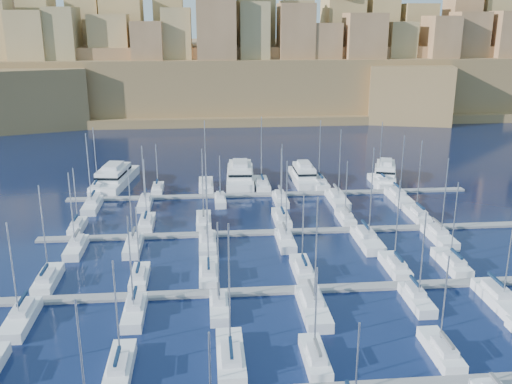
{
  "coord_description": "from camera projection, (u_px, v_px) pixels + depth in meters",
  "views": [
    {
      "loc": [
        -13.4,
        -81.72,
        35.76
      ],
      "look_at": [
        -5.43,
        6.0,
        8.8
      ],
      "focal_mm": 40.0,
      "sensor_mm": 36.0,
      "label": 1
    }
  ],
  "objects": [
    {
      "name": "pontoon_far",
      "position": [
        270.0,
        194.0,
        119.86
      ],
      "size": [
        84.0,
        2.0,
        0.4
      ],
      "primitive_type": "cube",
      "color": "slate",
      "rests_on": "ground"
    },
    {
      "name": "sailboat_28",
      "position": [
        346.0,
        218.0,
        104.39
      ],
      "size": [
        2.36,
        7.87,
        11.59
      ],
      "color": "white",
      "rests_on": "ground"
    },
    {
      "name": "sailboat_4",
      "position": [
        441.0,
        350.0,
        62.69
      ],
      "size": [
        2.49,
        8.31,
        12.07
      ],
      "color": "white",
      "rests_on": "ground"
    },
    {
      "name": "sailboat_32",
      "position": [
        208.0,
        243.0,
        92.39
      ],
      "size": [
        2.75,
        9.16,
        12.92
      ],
      "color": "white",
      "rests_on": "ground"
    },
    {
      "name": "sailboat_21",
      "position": [
        313.0,
        307.0,
        71.97
      ],
      "size": [
        3.12,
        10.41,
        15.88
      ],
      "color": "white",
      "rests_on": "ground"
    },
    {
      "name": "motor_yacht_d",
      "position": [
        385.0,
        173.0,
        130.45
      ],
      "size": [
        9.3,
        16.45,
        5.25
      ],
      "color": "white",
      "rests_on": "ground"
    },
    {
      "name": "sailboat_2",
      "position": [
        231.0,
        357.0,
        61.41
      ],
      "size": [
        2.96,
        9.87,
        16.16
      ],
      "color": "white",
      "rests_on": "ground"
    },
    {
      "name": "sailboat_40",
      "position": [
        319.0,
        183.0,
        126.3
      ],
      "size": [
        3.0,
        10.02,
        14.96
      ],
      "color": "white",
      "rests_on": "ground"
    },
    {
      "name": "sailboat_42",
      "position": [
        92.0,
        205.0,
        111.29
      ],
      "size": [
        2.82,
        9.39,
        15.38
      ],
      "color": "white",
      "rests_on": "ground"
    },
    {
      "name": "sailboat_41",
      "position": [
        379.0,
        181.0,
        127.36
      ],
      "size": [
        2.92,
        9.74,
        14.36
      ],
      "color": "white",
      "rests_on": "ground"
    },
    {
      "name": "sailboat_46",
      "position": [
        337.0,
        199.0,
        115.01
      ],
      "size": [
        3.13,
        10.44,
        15.45
      ],
      "color": "white",
      "rests_on": "ground"
    },
    {
      "name": "sailboat_1",
      "position": [
        120.0,
        366.0,
        59.8
      ],
      "size": [
        2.57,
        8.57,
        12.86
      ],
      "color": "white",
      "rests_on": "ground"
    },
    {
      "name": "sailboat_44",
      "position": [
        220.0,
        200.0,
        114.46
      ],
      "size": [
        2.19,
        7.3,
        10.29
      ],
      "color": "white",
      "rests_on": "ground"
    },
    {
      "name": "sailboat_43",
      "position": [
        145.0,
        203.0,
        112.66
      ],
      "size": [
        2.51,
        8.36,
        12.68
      ],
      "color": "white",
      "rests_on": "ground"
    },
    {
      "name": "sailboat_36",
      "position": [
        97.0,
        189.0,
        121.63
      ],
      "size": [
        2.68,
        8.94,
        14.31
      ],
      "color": "white",
      "rests_on": "ground"
    },
    {
      "name": "sailboat_25",
      "position": [
        147.0,
        223.0,
        101.57
      ],
      "size": [
        2.56,
        8.53,
        12.59
      ],
      "color": "white",
      "rests_on": "ground"
    },
    {
      "name": "sailboat_47",
      "position": [
        399.0,
        197.0,
        116.23
      ],
      "size": [
        3.06,
        10.2,
        14.0
      ],
      "color": "white",
      "rests_on": "ground"
    },
    {
      "name": "sailboat_27",
      "position": [
        282.0,
        218.0,
        103.9
      ],
      "size": [
        2.71,
        9.03,
        14.8
      ],
      "color": "white",
      "rests_on": "ground"
    },
    {
      "name": "sailboat_23",
      "position": [
        500.0,
        299.0,
        74.01
      ],
      "size": [
        3.18,
        10.6,
        16.61
      ],
      "color": "white",
      "rests_on": "ground"
    },
    {
      "name": "sailboat_39",
      "position": [
        262.0,
        184.0,
        125.31
      ],
      "size": [
        3.08,
        10.27,
        15.9
      ],
      "color": "white",
      "rests_on": "ground"
    },
    {
      "name": "sailboat_14",
      "position": [
        209.0,
        272.0,
        81.82
      ],
      "size": [
        2.73,
        9.1,
        15.39
      ],
      "color": "white",
      "rests_on": "ground"
    },
    {
      "name": "sailboat_12",
      "position": [
        48.0,
        279.0,
        79.73
      ],
      "size": [
        2.64,
        8.8,
        14.61
      ],
      "color": "white",
      "rests_on": "ground"
    },
    {
      "name": "sailboat_37",
      "position": [
        158.0,
        189.0,
        122.09
      ],
      "size": [
        2.26,
        7.52,
        10.67
      ],
      "color": "white",
      "rests_on": "ground"
    },
    {
      "name": "sailboat_20",
      "position": [
        219.0,
        307.0,
        72.18
      ],
      "size": [
        2.34,
        7.8,
        12.58
      ],
      "color": "white",
      "rests_on": "ground"
    },
    {
      "name": "sailboat_17",
      "position": [
        452.0,
        263.0,
        85.08
      ],
      "size": [
        2.81,
        9.37,
        13.4
      ],
      "color": "white",
      "rests_on": "ground"
    },
    {
      "name": "sailboat_38",
      "position": [
        206.0,
        185.0,
        124.24
      ],
      "size": [
        3.07,
        10.23,
        15.24
      ],
      "color": "white",
      "rests_on": "ground"
    },
    {
      "name": "motor_yacht_a",
      "position": [
        115.0,
        177.0,
        127.06
      ],
      "size": [
        8.77,
        20.63,
        5.25
      ],
      "color": "white",
      "rests_on": "ground"
    },
    {
      "name": "sailboat_24",
      "position": [
        78.0,
        226.0,
        100.04
      ],
      "size": [
        2.23,
        7.45,
        11.47
      ],
      "color": "white",
      "rests_on": "ground"
    },
    {
      "name": "sailboat_22",
      "position": [
        417.0,
        299.0,
        74.23
      ],
      "size": [
        2.46,
        8.19,
        13.09
      ],
      "color": "white",
      "rests_on": "ground"
    },
    {
      "name": "sailboat_45",
      "position": [
        280.0,
        199.0,
        115.01
      ],
      "size": [
        2.51,
        8.35,
        11.65
      ],
      "color": "white",
      "rests_on": "ground"
    },
    {
      "name": "sailboat_16",
      "position": [
        395.0,
        266.0,
        83.98
      ],
      "size": [
        2.59,
        8.63,
        14.04
      ],
      "color": "white",
      "rests_on": "ground"
    },
    {
      "name": "fortified_city",
      "position": [
        236.0,
        72.0,
        232.97
      ],
      "size": [
        460.0,
        108.95,
        59.52
      ],
      "color": "brown",
      "rests_on": "ground"
    },
    {
      "name": "sailboat_19",
      "position": [
        135.0,
        311.0,
        70.99
      ],
      "size": [
        2.52,
        8.4,
        13.82
      ],
      "color": "white",
      "rests_on": "ground"
    },
    {
      "name": "motor_yacht_b",
      "position": [
        240.0,
        174.0,
        129.4
      ],
      "size": [
        7.1,
        20.09,
        5.25
      ],
      "color": "white",
      "rests_on": "ground"
    },
    {
      "name": "motor_yacht_c",
      "position": [
        304.0,
        175.0,
        128.61
      ],
      "size": [
        4.68,
        15.39,
        5.25
      ],
      "color": "white",
      "rests_on": "ground"
    },
    {
      "name": "sailboat_3",
      "position": [
        315.0,
        358.0,
        61.33
      ],
      "size": [
        2.4,
        8.0,
        11.41
      ],
      "color": "white",
      "rests_on": "ground"
    },
    {
      "name": "sailboat_13",
      "position": [
        140.0,
        277.0,
        80.44
      ],
      "size": [
        2.38,
        7.94,
        11.3
      ],
      "color": "white",
      "rests_on": "ground"
    },
    {
      "name": "pontoon_mid_far",
      "position": [
        285.0,
        232.0,
        98.91
      ],
      "size": [
        84.0,
        2.0,
        0.4
      ],
      "primitive_type": "cube",
      "color": "slate",
      "rests_on": "ground"
    },
    {
      "name": "sailboat_18",
      "position": [
        21.0,
        318.0,
        69.33
      ],
      "size": [
        2.83,
        9.43,
        13.67
      ],
      "color": "white",
      "rests_on": "ground"
    },
    {
      "name": "sailboat_15",
      "position": [
        303.0,
        269.0,
        82.84
      ],
      "size": [
        2.62,
        8.75,
        12.63
      ],
      "color": "white",
      "rests_on": "ground"
    },
    {
      "name": "sailboat_33",
      "position": [
        285.0,
        240.0,
        93.75
      ],
      "size": [
        2.58,
        8.59,
        14.61
      ],
      "color": "white",
      "rests_on": "ground"
    },
    {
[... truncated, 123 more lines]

